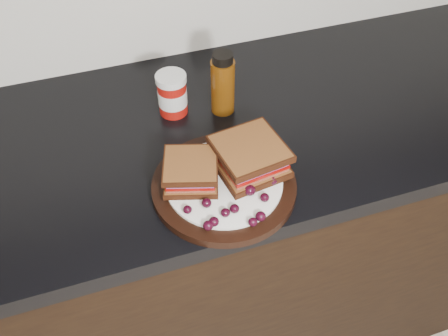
# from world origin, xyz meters

# --- Properties ---
(base_cabinets) EXTENTS (3.96, 0.58, 0.86)m
(base_cabinets) POSITION_xyz_m (0.00, 1.70, 0.43)
(base_cabinets) COLOR black
(base_cabinets) RESTS_ON ground_plane
(countertop) EXTENTS (3.98, 0.60, 0.04)m
(countertop) POSITION_xyz_m (0.00, 1.70, 0.88)
(countertop) COLOR black
(countertop) RESTS_ON base_cabinets
(plate) EXTENTS (0.28, 0.28, 0.02)m
(plate) POSITION_xyz_m (0.13, 1.52, 0.91)
(plate) COLOR black
(plate) RESTS_ON countertop
(sandwich_left) EXTENTS (0.13, 0.13, 0.05)m
(sandwich_left) POSITION_xyz_m (0.08, 1.54, 0.95)
(sandwich_left) COLOR brown
(sandwich_left) RESTS_ON plate
(sandwich_right) EXTENTS (0.14, 0.14, 0.06)m
(sandwich_right) POSITION_xyz_m (0.19, 1.54, 0.95)
(sandwich_right) COLOR brown
(sandwich_right) RESTS_ON plate
(grape_0) EXTENTS (0.02, 0.02, 0.02)m
(grape_0) POSITION_xyz_m (0.05, 1.47, 0.93)
(grape_0) COLOR black
(grape_0) RESTS_ON plate
(grape_1) EXTENTS (0.02, 0.02, 0.02)m
(grape_1) POSITION_xyz_m (0.09, 1.47, 0.93)
(grape_1) COLOR black
(grape_1) RESTS_ON plate
(grape_2) EXTENTS (0.02, 0.02, 0.02)m
(grape_2) POSITION_xyz_m (0.07, 1.42, 0.93)
(grape_2) COLOR black
(grape_2) RESTS_ON plate
(grape_3) EXTENTS (0.02, 0.02, 0.02)m
(grape_3) POSITION_xyz_m (0.08, 1.43, 0.93)
(grape_3) COLOR black
(grape_3) RESTS_ON plate
(grape_4) EXTENTS (0.02, 0.02, 0.02)m
(grape_4) POSITION_xyz_m (0.11, 1.44, 0.93)
(grape_4) COLOR black
(grape_4) RESTS_ON plate
(grape_5) EXTENTS (0.02, 0.02, 0.02)m
(grape_5) POSITION_xyz_m (0.13, 1.44, 0.93)
(grape_5) COLOR black
(grape_5) RESTS_ON plate
(grape_6) EXTENTS (0.02, 0.02, 0.02)m
(grape_6) POSITION_xyz_m (0.15, 1.41, 0.93)
(grape_6) COLOR black
(grape_6) RESTS_ON plate
(grape_7) EXTENTS (0.02, 0.02, 0.02)m
(grape_7) POSITION_xyz_m (0.17, 1.41, 0.93)
(grape_7) COLOR black
(grape_7) RESTS_ON plate
(grape_8) EXTENTS (0.02, 0.02, 0.02)m
(grape_8) POSITION_xyz_m (0.19, 1.45, 0.93)
(grape_8) COLOR black
(grape_8) RESTS_ON plate
(grape_9) EXTENTS (0.02, 0.02, 0.02)m
(grape_9) POSITION_xyz_m (0.17, 1.48, 0.93)
(grape_9) COLOR black
(grape_9) RESTS_ON plate
(grape_10) EXTENTS (0.02, 0.02, 0.02)m
(grape_10) POSITION_xyz_m (0.22, 1.49, 0.93)
(grape_10) COLOR black
(grape_10) RESTS_ON plate
(grape_11) EXTENTS (0.02, 0.02, 0.02)m
(grape_11) POSITION_xyz_m (0.20, 1.50, 0.93)
(grape_11) COLOR black
(grape_11) RESTS_ON plate
(grape_12) EXTENTS (0.02, 0.02, 0.02)m
(grape_12) POSITION_xyz_m (0.22, 1.52, 0.93)
(grape_12) COLOR black
(grape_12) RESTS_ON plate
(grape_13) EXTENTS (0.02, 0.02, 0.01)m
(grape_13) POSITION_xyz_m (0.21, 1.54, 0.93)
(grape_13) COLOR black
(grape_13) RESTS_ON plate
(grape_14) EXTENTS (0.02, 0.02, 0.02)m
(grape_14) POSITION_xyz_m (0.20, 1.56, 0.93)
(grape_14) COLOR black
(grape_14) RESTS_ON plate
(grape_15) EXTENTS (0.02, 0.02, 0.02)m
(grape_15) POSITION_xyz_m (0.17, 1.56, 0.93)
(grape_15) COLOR black
(grape_15) RESTS_ON plate
(grape_16) EXTENTS (0.02, 0.02, 0.02)m
(grape_16) POSITION_xyz_m (0.07, 1.56, 0.93)
(grape_16) COLOR black
(grape_16) RESTS_ON plate
(grape_17) EXTENTS (0.02, 0.02, 0.02)m
(grape_17) POSITION_xyz_m (0.07, 1.55, 0.93)
(grape_17) COLOR black
(grape_17) RESTS_ON plate
(grape_18) EXTENTS (0.02, 0.02, 0.02)m
(grape_18) POSITION_xyz_m (0.05, 1.55, 0.93)
(grape_18) COLOR black
(grape_18) RESTS_ON plate
(grape_19) EXTENTS (0.02, 0.02, 0.02)m
(grape_19) POSITION_xyz_m (0.05, 1.53, 0.93)
(grape_19) COLOR black
(grape_19) RESTS_ON plate
(grape_20) EXTENTS (0.02, 0.02, 0.02)m
(grape_20) POSITION_xyz_m (0.07, 1.51, 0.93)
(grape_20) COLOR black
(grape_20) RESTS_ON plate
(grape_21) EXTENTS (0.02, 0.02, 0.01)m
(grape_21) POSITION_xyz_m (0.09, 1.55, 0.93)
(grape_21) COLOR black
(grape_21) RESTS_ON plate
(grape_22) EXTENTS (0.02, 0.02, 0.01)m
(grape_22) POSITION_xyz_m (0.08, 1.53, 0.93)
(grape_22) COLOR black
(grape_22) RESTS_ON plate
(grape_23) EXTENTS (0.02, 0.02, 0.02)m
(grape_23) POSITION_xyz_m (0.04, 1.53, 0.93)
(grape_23) COLOR black
(grape_23) RESTS_ON plate
(condiment_jar) EXTENTS (0.07, 0.07, 0.10)m
(condiment_jar) POSITION_xyz_m (0.10, 1.78, 0.95)
(condiment_jar) COLOR #9D110B
(condiment_jar) RESTS_ON countertop
(oil_bottle) EXTENTS (0.06, 0.06, 0.15)m
(oil_bottle) POSITION_xyz_m (0.21, 1.75, 0.97)
(oil_bottle) COLOR #522A08
(oil_bottle) RESTS_ON countertop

